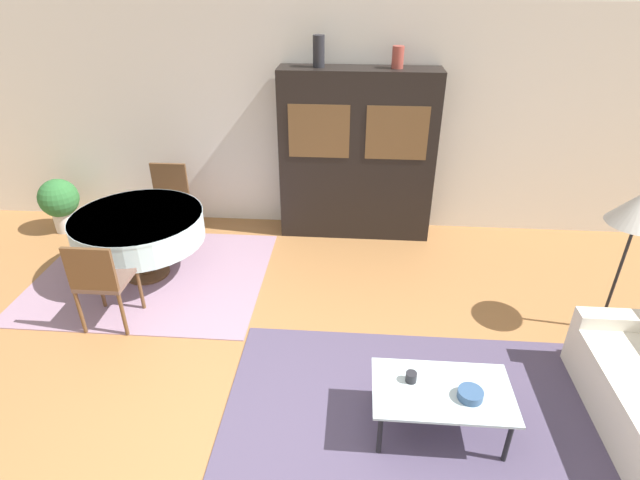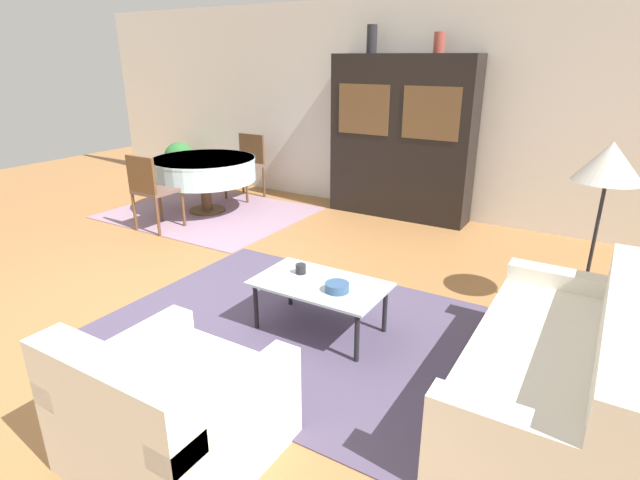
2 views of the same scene
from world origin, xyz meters
name	(u,v)px [view 1 (image 1 of 2)]	position (x,y,z in m)	size (l,w,h in m)	color
ground_plane	(277,450)	(0.00, 0.00, 0.00)	(14.00, 14.00, 0.00)	#9E6B3D
wall_back	(318,121)	(0.00, 3.63, 1.35)	(10.00, 0.06, 2.70)	silver
area_rug	(418,431)	(1.02, 0.24, 0.01)	(2.96, 2.15, 0.01)	#4C425B
dining_rug	(152,276)	(-1.73, 2.13, 0.01)	(2.48, 2.00, 0.01)	gray
coffee_table	(442,394)	(1.16, 0.27, 0.37)	(0.99, 0.58, 0.40)	black
display_cabinet	(357,156)	(0.49, 3.37, 1.02)	(1.83, 0.43, 2.03)	black
dining_table	(139,228)	(-1.79, 2.16, 0.59)	(1.37, 1.37, 0.73)	brown
dining_chair_near	(101,278)	(-1.79, 1.26, 0.54)	(0.44, 0.44, 0.92)	brown
dining_chair_far	(168,197)	(-1.79, 3.06, 0.54)	(0.44, 0.44, 0.92)	brown
floor_lamp	(639,212)	(2.86, 1.58, 1.23)	(0.49, 0.49, 1.42)	black
cup	(411,377)	(0.94, 0.34, 0.45)	(0.08, 0.08, 0.08)	#232328
bowl	(470,394)	(1.34, 0.21, 0.44)	(0.18, 0.18, 0.06)	#33517A
vase_tall	(319,51)	(0.03, 3.37, 2.20)	(0.13, 0.13, 0.33)	#232328
vase_short	(398,57)	(0.89, 3.37, 2.15)	(0.13, 0.13, 0.23)	#9E4238
potted_plant	(59,201)	(-3.23, 3.10, 0.41)	(0.48, 0.48, 0.70)	beige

